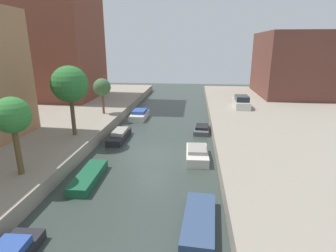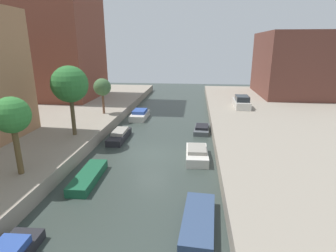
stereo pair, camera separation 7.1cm
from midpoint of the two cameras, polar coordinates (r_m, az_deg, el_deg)
The scene contains 13 objects.
ground_plane at distance 21.70m, azimuth -3.36°, elevation -5.95°, with size 84.00×84.00×0.00m, color #333D38.
apartment_tower_far at distance 42.63m, azimuth -22.48°, elevation 20.13°, with size 10.00×10.67×21.63m, color brown.
low_block_right at distance 45.93m, azimuth 25.12°, elevation 11.72°, with size 10.00×12.77×9.27m, color brown.
street_tree_1 at distance 17.44m, azimuth -29.97°, elevation 1.79°, with size 2.06×2.06×4.62m.
street_tree_2 at distance 23.55m, azimuth -19.93°, elevation 8.22°, with size 2.98×2.98×5.80m.
street_tree_3 at distance 30.67m, azimuth -13.63°, elevation 7.92°, with size 1.89×1.89×3.92m.
parked_car at distance 34.45m, azimuth 15.30°, elevation 4.81°, with size 1.74×4.11×1.49m.
moored_boat_left_2 at distance 18.22m, azimuth -16.35°, elevation -10.25°, with size 1.37×4.32×0.56m.
moored_boat_left_3 at distance 25.26m, azimuth -10.13°, elevation -2.01°, with size 1.30×4.22×0.84m.
moored_boat_left_4 at distance 32.18m, azimuth -5.91°, elevation 2.36°, with size 1.76×3.94×1.05m.
moored_boat_right_2 at distance 13.68m, azimuth 6.58°, elevation -19.36°, with size 1.74×4.30×0.59m.
moored_boat_right_3 at distance 20.73m, azimuth 6.20°, elevation -5.91°, with size 1.72×3.60×0.94m.
moored_boat_right_4 at distance 27.28m, azimuth 7.23°, elevation -0.63°, with size 1.65×3.46×0.69m.
Camera 2 is at (3.37, -19.77, 8.29)m, focal length 28.91 mm.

